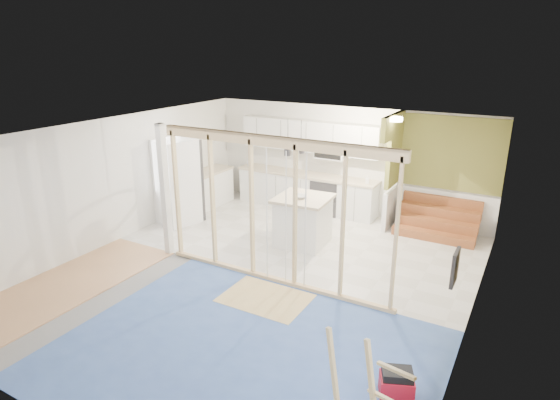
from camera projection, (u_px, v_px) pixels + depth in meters
The scene contains 16 objects.
room at pixel (258, 209), 7.98m from camera, with size 7.01×8.01×2.61m.
floor_overlays at pixel (264, 276), 8.41m from camera, with size 7.00×8.00×0.03m.
stud_frame at pixel (247, 192), 8.00m from camera, with size 4.66×0.14×2.60m.
base_cabinets at pixel (275, 191), 11.77m from camera, with size 4.45×2.24×0.93m.
upper_cabinets at pixel (311, 137), 11.36m from camera, with size 3.60×0.41×0.85m.
green_partition at pixel (427, 191), 10.17m from camera, with size 2.25×1.51×2.60m.
pot_rack at pixel (294, 147), 9.47m from camera, with size 0.52×0.52×0.72m.
sheathing_panel at pixel (445, 324), 4.71m from camera, with size 0.02×4.00×2.60m, color tan.
electrical_panel at pixel (455, 268), 5.12m from camera, with size 0.04×0.30×0.40m, color #353539.
ceiling_light at pixel (395, 119), 9.42m from camera, with size 0.32×0.32×0.08m, color #FFEABF.
fridge at pixel (176, 182), 10.68m from camera, with size 1.04×1.01×1.97m.
island at pixel (303, 221), 9.61m from camera, with size 1.13×1.13×1.04m.
bowl at pixel (300, 197), 9.37m from camera, with size 0.25×0.25×0.06m, color beige.
soap_bottle_a at pixel (250, 161), 12.18m from camera, with size 0.12×0.12×0.32m, color silver.
soap_bottle_b at pixel (367, 180), 10.74m from camera, with size 0.08×0.08×0.18m, color white.
toolbox at pixel (397, 384), 5.50m from camera, with size 0.47×0.42×0.37m.
Camera 1 is at (4.03, -6.37, 3.97)m, focal length 30.00 mm.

